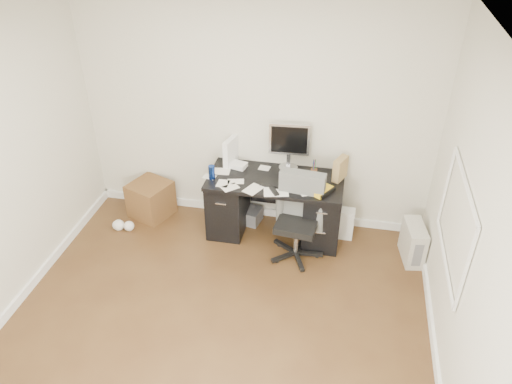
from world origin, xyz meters
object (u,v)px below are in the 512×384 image
desk (275,205)px  keyboard (282,185)px  office_chair (297,220)px  wicker_basket (151,199)px  lcd_monitor (289,146)px  pc_tower (413,242)px

desk → keyboard: keyboard is taller
keyboard → office_chair: size_ratio=0.47×
desk → wicker_basket: (-1.55, 0.08, -0.18)m
desk → keyboard: size_ratio=3.22×
lcd_monitor → office_chair: 0.84m
wicker_basket → lcd_monitor: bearing=5.9°
desk → office_chair: bearing=-49.7°
desk → lcd_monitor: size_ratio=2.63×
lcd_monitor → keyboard: size_ratio=1.22×
lcd_monitor → desk: bearing=-116.7°
lcd_monitor → keyboard: (-0.01, -0.38, -0.27)m
desk → office_chair: office_chair is taller
lcd_monitor → pc_tower: size_ratio=1.32×
office_chair → pc_tower: bearing=15.6°
office_chair → pc_tower: size_ratio=2.28×
office_chair → wicker_basket: (-1.85, 0.43, -0.27)m
pc_tower → wicker_basket: 3.11m
desk → pc_tower: (1.55, -0.15, -0.18)m
desk → lcd_monitor: lcd_monitor is taller
wicker_basket → pc_tower: bearing=-4.1°
desk → pc_tower: size_ratio=3.48×
lcd_monitor → keyboard: lcd_monitor is taller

